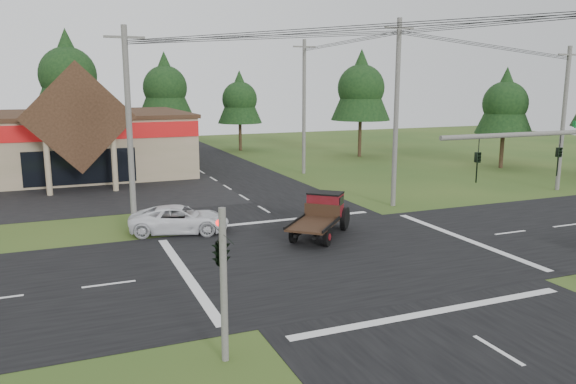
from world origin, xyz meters
TOP-DOWN VIEW (x-y plane):
  - ground at (0.00, 0.00)m, footprint 120.00×120.00m
  - road_ns at (0.00, 0.00)m, footprint 12.00×120.00m
  - road_ew at (0.00, 0.00)m, footprint 120.00×12.00m
  - parking_apron at (-14.00, 19.00)m, footprint 28.00×14.00m
  - cvs_building at (-15.70, 29.57)m, footprint 30.40×18.20m
  - traffic_signal_corner at (-7.50, -7.32)m, footprint 0.53×2.48m
  - utility_pole_nw at (-8.00, 8.00)m, footprint 2.00×0.30m
  - utility_pole_ne at (8.00, 8.00)m, footprint 2.00×0.30m
  - utility_pole_far at (22.00, 8.00)m, footprint 2.00×0.30m
  - utility_pole_n at (8.00, 22.00)m, footprint 2.00×0.30m
  - tree_row_c at (-10.00, 41.00)m, footprint 7.28×7.28m
  - tree_row_d at (0.00, 42.00)m, footprint 6.16×6.16m
  - tree_row_e at (8.00, 40.00)m, footprint 5.04×5.04m
  - tree_side_ne at (18.00, 30.00)m, footprint 6.16×6.16m
  - tree_side_e_near at (26.00, 18.00)m, footprint 5.04×5.04m
  - antique_flatbed_truck at (0.49, 3.13)m, footprint 4.92×5.13m
  - white_pickup at (-5.88, 6.64)m, footprint 5.53×3.65m

SIDE VIEW (x-z plane):
  - ground at x=0.00m, z-range 0.00..0.00m
  - road_ns at x=0.00m, z-range 0.00..0.02m
  - road_ew at x=0.00m, z-range 0.00..0.02m
  - parking_apron at x=-14.00m, z-range 0.00..0.03m
  - white_pickup at x=-5.88m, z-range 0.00..1.41m
  - antique_flatbed_truck at x=0.49m, z-range 0.00..2.15m
  - cvs_building at x=-15.70m, z-range -1.82..7.37m
  - traffic_signal_corner at x=-7.50m, z-range 1.32..5.72m
  - utility_pole_far at x=22.00m, z-range 0.14..10.34m
  - utility_pole_nw at x=-8.00m, z-range 0.14..10.64m
  - utility_pole_n at x=8.00m, z-range 0.14..11.34m
  - utility_pole_ne at x=8.00m, z-range 0.14..11.64m
  - tree_row_e at x=8.00m, z-range 1.49..10.58m
  - tree_side_e_near at x=26.00m, z-range 1.49..10.58m
  - tree_row_d at x=0.00m, z-range 1.82..12.93m
  - tree_side_ne at x=18.00m, z-range 1.82..12.93m
  - tree_row_c at x=-10.00m, z-range 2.16..15.29m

